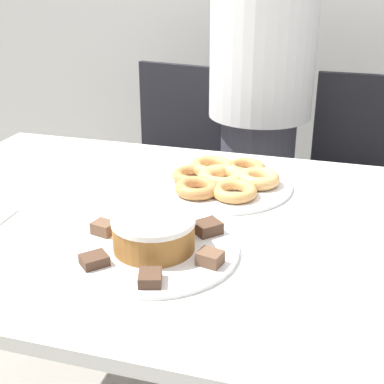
% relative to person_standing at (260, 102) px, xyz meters
% --- Properties ---
extents(table, '(1.56, 1.01, 0.74)m').
position_rel_person_standing_xyz_m(table, '(-0.03, -0.87, -0.16)').
color(table, silver).
rests_on(table, ground_plane).
extents(person_standing, '(0.38, 0.38, 1.57)m').
position_rel_person_standing_xyz_m(person_standing, '(0.00, 0.00, 0.00)').
color(person_standing, '#383842').
rests_on(person_standing, ground_plane).
extents(office_chair_left, '(0.51, 0.51, 0.91)m').
position_rel_person_standing_xyz_m(office_chair_left, '(-0.38, 0.02, -0.38)').
color(office_chair_left, black).
rests_on(office_chair_left, ground_plane).
extents(office_chair_right, '(0.44, 0.44, 0.91)m').
position_rel_person_standing_xyz_m(office_chair_right, '(0.39, 0.02, -0.38)').
color(office_chair_right, black).
rests_on(office_chair_right, ground_plane).
extents(plate_cake, '(0.36, 0.36, 0.01)m').
position_rel_person_standing_xyz_m(plate_cake, '(-0.05, -1.04, -0.08)').
color(plate_cake, white).
rests_on(plate_cake, table).
extents(plate_donuts, '(0.39, 0.39, 0.01)m').
position_rel_person_standing_xyz_m(plate_donuts, '(0.00, -0.64, -0.08)').
color(plate_donuts, white).
rests_on(plate_donuts, table).
extents(frosted_cake, '(0.18, 0.18, 0.07)m').
position_rel_person_standing_xyz_m(frosted_cake, '(-0.05, -1.04, -0.03)').
color(frosted_cake, '#9E662D').
rests_on(frosted_cake, plate_cake).
extents(lamington_0, '(0.07, 0.07, 0.03)m').
position_rel_person_standing_xyz_m(lamington_0, '(0.04, -0.94, -0.06)').
color(lamington_0, '#513828').
rests_on(lamington_0, plate_cake).
extents(lamington_1, '(0.06, 0.07, 0.03)m').
position_rel_person_standing_xyz_m(lamington_1, '(-0.09, -0.91, -0.06)').
color(lamington_1, brown).
rests_on(lamington_1, plate_cake).
extents(lamington_2, '(0.05, 0.05, 0.03)m').
position_rel_person_standing_xyz_m(lamington_2, '(-0.18, -1.01, -0.06)').
color(lamington_2, brown).
rests_on(lamington_2, plate_cake).
extents(lamington_3, '(0.07, 0.07, 0.02)m').
position_rel_person_standing_xyz_m(lamington_3, '(-0.14, -1.14, -0.06)').
color(lamington_3, '#513828').
rests_on(lamington_3, plate_cake).
extents(lamington_4, '(0.06, 0.06, 0.02)m').
position_rel_person_standing_xyz_m(lamington_4, '(-0.01, -1.17, -0.06)').
color(lamington_4, '#513828').
rests_on(lamington_4, plate_cake).
extents(lamington_5, '(0.06, 0.05, 0.03)m').
position_rel_person_standing_xyz_m(lamington_5, '(0.08, -1.07, -0.06)').
color(lamington_5, brown).
rests_on(lamington_5, plate_cake).
extents(donut_0, '(0.13, 0.13, 0.03)m').
position_rel_person_standing_xyz_m(donut_0, '(0.00, -0.64, -0.05)').
color(donut_0, '#E5AD66').
rests_on(donut_0, plate_donuts).
extents(donut_1, '(0.11, 0.11, 0.03)m').
position_rel_person_standing_xyz_m(donut_1, '(0.05, -0.55, -0.06)').
color(donut_1, '#D18E4C').
rests_on(donut_1, plate_donuts).
extents(donut_2, '(0.13, 0.13, 0.03)m').
position_rel_person_standing_xyz_m(donut_2, '(-0.04, -0.57, -0.05)').
color(donut_2, tan).
rests_on(donut_2, plate_donuts).
extents(donut_3, '(0.12, 0.12, 0.03)m').
position_rel_person_standing_xyz_m(donut_3, '(-0.07, -0.65, -0.06)').
color(donut_3, '#C68447').
rests_on(donut_3, plate_donuts).
extents(donut_4, '(0.12, 0.12, 0.03)m').
position_rel_person_standing_xyz_m(donut_4, '(-0.04, -0.74, -0.05)').
color(donut_4, '#C68447').
rests_on(donut_4, plate_donuts).
extents(donut_5, '(0.12, 0.12, 0.03)m').
position_rel_person_standing_xyz_m(donut_5, '(0.06, -0.73, -0.06)').
color(donut_5, tan).
rests_on(donut_5, plate_donuts).
extents(donut_6, '(0.12, 0.12, 0.04)m').
position_rel_person_standing_xyz_m(donut_6, '(0.10, -0.63, -0.05)').
color(donut_6, '#E5AD66').
rests_on(donut_6, plate_donuts).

